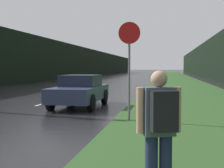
# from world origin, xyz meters

# --- Properties ---
(grass_verge) EXTENTS (6.00, 240.00, 0.02)m
(grass_verge) POSITION_xyz_m (6.94, 40.00, 0.01)
(grass_verge) COLOR #2D5123
(grass_verge) RESTS_ON ground_plane
(lane_stripe_c) EXTENTS (0.12, 3.00, 0.01)m
(lane_stripe_c) POSITION_xyz_m (0.00, 12.47, 0.00)
(lane_stripe_c) COLOR silver
(lane_stripe_c) RESTS_ON ground_plane
(lane_stripe_d) EXTENTS (0.12, 3.00, 0.01)m
(lane_stripe_d) POSITION_xyz_m (0.00, 19.47, 0.00)
(lane_stripe_d) COLOR silver
(lane_stripe_d) RESTS_ON ground_plane
(lane_stripe_e) EXTENTS (0.12, 3.00, 0.01)m
(lane_stripe_e) POSITION_xyz_m (0.00, 26.47, 0.00)
(lane_stripe_e) COLOR silver
(lane_stripe_e) RESTS_ON ground_plane
(treeline_far_side) EXTENTS (2.00, 140.00, 5.36)m
(treeline_far_side) POSITION_xyz_m (-9.94, 50.00, 2.68)
(treeline_far_side) COLOR black
(treeline_far_side) RESTS_ON ground_plane
(treeline_near_side) EXTENTS (2.00, 140.00, 6.12)m
(treeline_near_side) POSITION_xyz_m (12.94, 50.00, 3.06)
(treeline_near_side) COLOR black
(treeline_near_side) RESTS_ON ground_plane
(stop_sign) EXTENTS (0.67, 0.07, 3.06)m
(stop_sign) POSITION_xyz_m (4.45, 7.88, 1.86)
(stop_sign) COLOR slate
(stop_sign) RESTS_ON ground_plane
(hitchhiker_with_backpack) EXTENTS (0.54, 0.48, 1.62)m
(hitchhiker_with_backpack) POSITION_xyz_m (5.51, 2.12, 0.93)
(hitchhiker_with_backpack) COLOR #1E2847
(hitchhiker_with_backpack) RESTS_ON ground_plane
(car_passing_near) EXTENTS (1.83, 4.11, 1.35)m
(car_passing_near) POSITION_xyz_m (1.97, 11.09, 0.69)
(car_passing_near) COLOR #2D3856
(car_passing_near) RESTS_ON ground_plane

